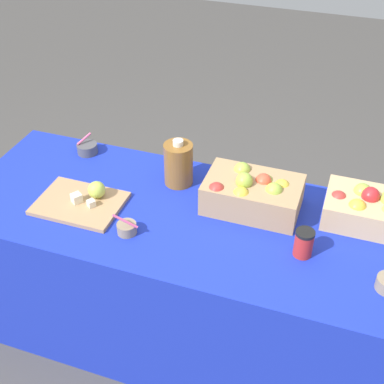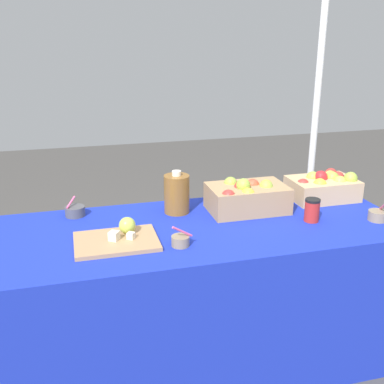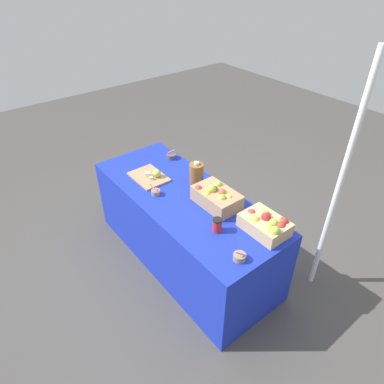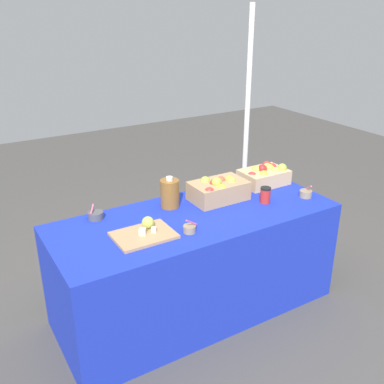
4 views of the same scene
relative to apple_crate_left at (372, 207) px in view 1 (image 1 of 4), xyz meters
name	(u,v)px [view 1 (image 1 of 4)]	position (x,y,z in m)	size (l,w,h in m)	color
ground_plane	(182,327)	(-0.74, -0.20, -0.81)	(10.00, 10.00, 0.00)	#474442
table	(182,275)	(-0.74, -0.20, -0.44)	(1.90, 0.76, 0.74)	#192DB7
apple_crate_left	(372,207)	(0.00, 0.00, 0.00)	(0.35, 0.24, 0.15)	tan
apple_crate_middle	(252,193)	(-0.47, -0.07, 0.01)	(0.39, 0.25, 0.18)	tan
cutting_board_front	(83,201)	(-1.15, -0.28, -0.05)	(0.36, 0.26, 0.09)	tan
sample_bowl_mid	(127,228)	(-0.90, -0.39, -0.05)	(0.10, 0.08, 0.11)	gray
sample_bowl_far	(87,148)	(-1.32, 0.08, -0.04)	(0.10, 0.10, 0.09)	#4C4C51
cider_jug	(178,164)	(-0.82, 0.00, 0.03)	(0.13, 0.13, 0.22)	brown
coffee_cup	(304,243)	(-0.22, -0.28, -0.01)	(0.07, 0.07, 0.11)	red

